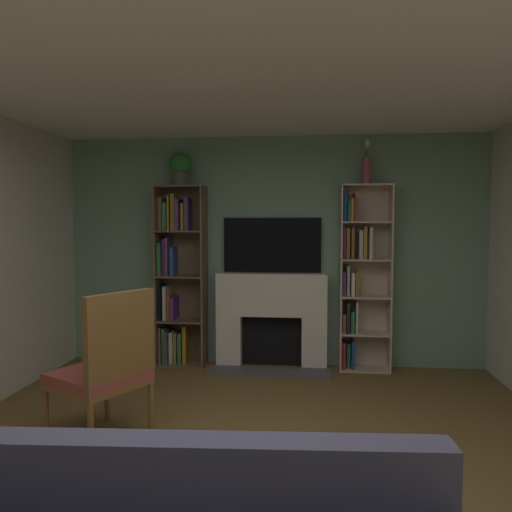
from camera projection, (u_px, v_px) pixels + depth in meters
name	position (u px, v px, depth m)	size (l,w,h in m)	color
wall_back_accent	(273.00, 251.00, 5.78)	(4.96, 0.06, 2.65)	gray
ceiling	(232.00, 28.00, 2.62)	(4.96, 6.25, 0.06)	white
fireplace	(272.00, 317.00, 5.67)	(1.36, 0.55, 1.08)	white
tv	(272.00, 245.00, 5.72)	(1.12, 0.06, 0.63)	black
bookshelf_left	(177.00, 278.00, 5.76)	(0.56, 0.33, 2.08)	brown
bookshelf_right	(359.00, 276.00, 5.55)	(0.56, 0.30, 2.08)	beige
potted_plant	(180.00, 168.00, 5.65)	(0.26, 0.26, 0.38)	#56524E
vase_with_flowers	(367.00, 168.00, 5.43)	(0.11, 0.11, 0.49)	#96454B
armchair	(106.00, 367.00, 3.66)	(0.79, 0.80, 1.15)	olive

